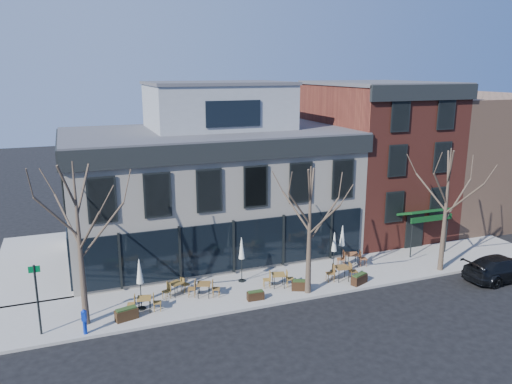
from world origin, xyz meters
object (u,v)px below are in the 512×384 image
object	(u,v)px
call_box	(84,321)
parked_sedan	(502,268)
cafe_set_0	(144,303)
umbrella_0	(140,274)

from	to	relation	value
call_box	parked_sedan	bearing A→B (deg)	-4.66
call_box	cafe_set_0	xyz separation A→B (m)	(2.90, 1.25, -0.19)
umbrella_0	parked_sedan	bearing A→B (deg)	-9.61
umbrella_0	call_box	bearing A→B (deg)	-150.75
parked_sedan	umbrella_0	size ratio (longest dim) A/B	1.83
cafe_set_0	umbrella_0	xyz separation A→B (m)	(-0.11, 0.32, 1.45)
cafe_set_0	call_box	bearing A→B (deg)	-156.73
cafe_set_0	umbrella_0	bearing A→B (deg)	109.07
call_box	umbrella_0	distance (m)	3.44
umbrella_0	cafe_set_0	bearing A→B (deg)	-70.93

